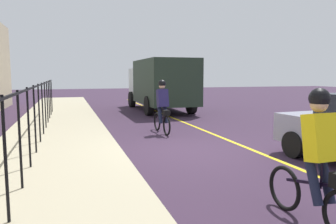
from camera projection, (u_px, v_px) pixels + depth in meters
name	position (u px, v px, depth m)	size (l,w,h in m)	color
ground_plane	(191.00, 151.00, 8.46)	(80.00, 80.00, 0.00)	#342337
lane_line_centre	(244.00, 147.00, 8.94)	(36.00, 0.12, 0.01)	yellow
sidewalk	(54.00, 158.00, 7.44)	(40.00, 3.20, 0.15)	tan
iron_fence	(37.00, 103.00, 8.13)	(16.60, 0.04, 1.60)	black
cyclist_lead	(162.00, 107.00, 10.89)	(1.71, 0.37, 1.83)	black
cyclist_follow	(318.00, 160.00, 4.10)	(1.71, 0.37, 1.83)	black
box_truck_background	(160.00, 83.00, 17.73)	(6.71, 2.54, 2.78)	#223224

